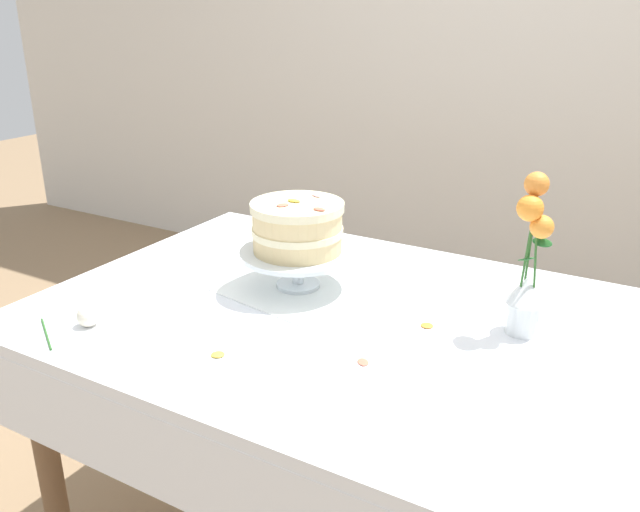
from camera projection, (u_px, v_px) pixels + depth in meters
back_wall at (550, 7)px, 2.83m from camera, size 7.00×0.08×2.80m
dining_table at (334, 348)px, 1.55m from camera, size 1.40×1.00×0.74m
linen_napkin at (298, 287)px, 1.66m from camera, size 0.37×0.37×0.00m
cake_stand at (298, 257)px, 1.63m from camera, size 0.29×0.29×0.10m
layer_cake at (297, 227)px, 1.61m from camera, size 0.23×0.23×0.13m
flower_vase at (528, 272)px, 1.38m from camera, size 0.09×0.09×0.36m
fallen_rose at (86, 317)px, 1.46m from camera, size 0.14×0.14×0.05m
loose_petal_0 at (363, 362)px, 1.31m from camera, size 0.04×0.04×0.00m
loose_petal_1 at (427, 325)px, 1.46m from camera, size 0.04×0.04×0.00m
loose_petal_2 at (218, 354)px, 1.34m from camera, size 0.04×0.04×0.01m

